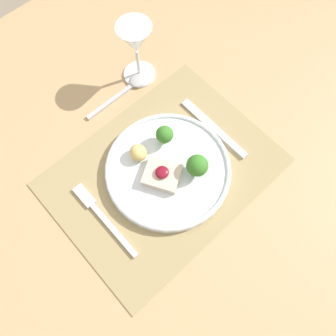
% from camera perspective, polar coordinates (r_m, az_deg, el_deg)
% --- Properties ---
extents(ground_plane, '(8.00, 8.00, 0.00)m').
position_cam_1_polar(ground_plane, '(1.45, -0.43, -11.42)').
color(ground_plane, gray).
extents(dining_table, '(1.41, 1.26, 0.75)m').
position_cam_1_polar(dining_table, '(0.80, -0.78, -2.70)').
color(dining_table, tan).
rests_on(dining_table, ground_plane).
extents(placemat, '(0.48, 0.36, 0.00)m').
position_cam_1_polar(placemat, '(0.72, -0.86, -0.67)').
color(placemat, '#9E895B').
rests_on(placemat, dining_table).
extents(dinner_plate, '(0.27, 0.27, 0.07)m').
position_cam_1_polar(dinner_plate, '(0.71, 0.05, -0.06)').
color(dinner_plate, silver).
rests_on(dinner_plate, placemat).
extents(fork, '(0.02, 0.20, 0.01)m').
position_cam_1_polar(fork, '(0.70, -11.63, -7.95)').
color(fork, '#B2B2B7').
rests_on(fork, placemat).
extents(knife, '(0.02, 0.20, 0.01)m').
position_cam_1_polar(knife, '(0.77, 8.69, 6.26)').
color(knife, '#B2B2B7').
rests_on(knife, placemat).
extents(spoon, '(0.18, 0.04, 0.01)m').
position_cam_1_polar(spoon, '(0.83, -6.40, 14.11)').
color(spoon, '#B2B2B7').
rests_on(spoon, dining_table).
extents(wine_glass_near, '(0.08, 0.08, 0.16)m').
position_cam_1_polar(wine_glass_near, '(0.77, -5.68, 20.86)').
color(wine_glass_near, white).
rests_on(wine_glass_near, dining_table).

